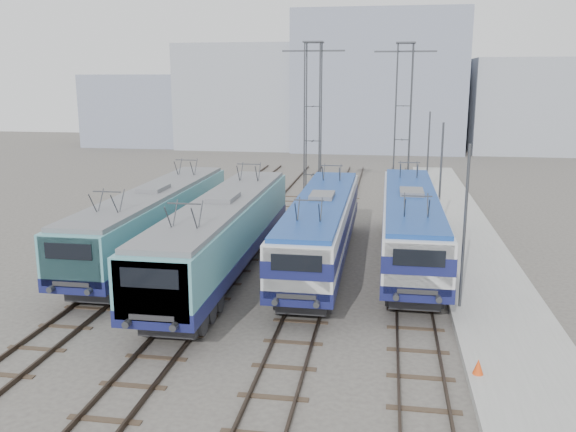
{
  "coord_description": "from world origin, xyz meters",
  "views": [
    {
      "loc": [
        5.4,
        -22.54,
        9.49
      ],
      "look_at": [
        0.6,
        7.0,
        2.71
      ],
      "focal_mm": 38.0,
      "sensor_mm": 36.0,
      "label": 1
    }
  ],
  "objects_px": {
    "locomotive_center_right": "(321,224)",
    "locomotive_far_left": "(153,218)",
    "mast_mid": "(440,182)",
    "catenary_tower_west": "(313,118)",
    "locomotive_far_right": "(410,220)",
    "mast_rear": "(428,157)",
    "mast_front": "(464,231)",
    "catenary_tower_east": "(403,118)",
    "locomotive_center_left": "(222,231)",
    "safety_cone": "(478,367)"
  },
  "relations": [
    {
      "from": "mast_front",
      "to": "mast_mid",
      "type": "bearing_deg",
      "value": 90.0
    },
    {
      "from": "mast_rear",
      "to": "mast_front",
      "type": "bearing_deg",
      "value": -90.0
    },
    {
      "from": "locomotive_center_left",
      "to": "locomotive_far_right",
      "type": "height_order",
      "value": "locomotive_center_left"
    },
    {
      "from": "locomotive_center_left",
      "to": "mast_rear",
      "type": "xyz_separation_m",
      "value": [
        10.85,
        21.07,
        1.17
      ]
    },
    {
      "from": "locomotive_center_right",
      "to": "locomotive_center_left",
      "type": "bearing_deg",
      "value": -150.72
    },
    {
      "from": "mast_mid",
      "to": "locomotive_far_left",
      "type": "bearing_deg",
      "value": -157.03
    },
    {
      "from": "catenary_tower_west",
      "to": "locomotive_center_left",
      "type": "bearing_deg",
      "value": -97.51
    },
    {
      "from": "catenary_tower_west",
      "to": "locomotive_center_right",
      "type": "bearing_deg",
      "value": -81.21
    },
    {
      "from": "locomotive_center_left",
      "to": "catenary_tower_west",
      "type": "relative_size",
      "value": 1.56
    },
    {
      "from": "locomotive_far_left",
      "to": "catenary_tower_east",
      "type": "xyz_separation_m",
      "value": [
        13.25,
        16.51,
        4.39
      ]
    },
    {
      "from": "locomotive_center_right",
      "to": "mast_front",
      "type": "xyz_separation_m",
      "value": [
        6.35,
        -5.45,
        1.24
      ]
    },
    {
      "from": "catenary_tower_west",
      "to": "mast_front",
      "type": "relative_size",
      "value": 1.71
    },
    {
      "from": "mast_front",
      "to": "mast_rear",
      "type": "distance_m",
      "value": 24.0
    },
    {
      "from": "catenary_tower_east",
      "to": "catenary_tower_west",
      "type": "bearing_deg",
      "value": -162.9
    },
    {
      "from": "mast_mid",
      "to": "catenary_tower_east",
      "type": "bearing_deg",
      "value": 101.86
    },
    {
      "from": "catenary_tower_east",
      "to": "locomotive_center_right",
      "type": "bearing_deg",
      "value": -104.4
    },
    {
      "from": "locomotive_far_left",
      "to": "catenary_tower_east",
      "type": "height_order",
      "value": "catenary_tower_east"
    },
    {
      "from": "locomotive_far_right",
      "to": "mast_mid",
      "type": "height_order",
      "value": "mast_mid"
    },
    {
      "from": "locomotive_far_right",
      "to": "mast_front",
      "type": "height_order",
      "value": "mast_front"
    },
    {
      "from": "mast_mid",
      "to": "catenary_tower_west",
      "type": "bearing_deg",
      "value": 137.07
    },
    {
      "from": "mast_rear",
      "to": "safety_cone",
      "type": "bearing_deg",
      "value": -90.16
    },
    {
      "from": "mast_mid",
      "to": "mast_rear",
      "type": "xyz_separation_m",
      "value": [
        0.0,
        12.0,
        0.0
      ]
    },
    {
      "from": "catenary_tower_west",
      "to": "catenary_tower_east",
      "type": "bearing_deg",
      "value": 17.1
    },
    {
      "from": "mast_mid",
      "to": "locomotive_center_left",
      "type": "bearing_deg",
      "value": -140.1
    },
    {
      "from": "locomotive_far_left",
      "to": "safety_cone",
      "type": "height_order",
      "value": "locomotive_far_left"
    },
    {
      "from": "mast_mid",
      "to": "locomotive_center_right",
      "type": "bearing_deg",
      "value": -134.12
    },
    {
      "from": "locomotive_far_left",
      "to": "safety_cone",
      "type": "relative_size",
      "value": 35.73
    },
    {
      "from": "locomotive_far_left",
      "to": "mast_front",
      "type": "distance_m",
      "value": 16.35
    },
    {
      "from": "locomotive_center_right",
      "to": "locomotive_far_right",
      "type": "distance_m",
      "value": 4.7
    },
    {
      "from": "locomotive_center_left",
      "to": "locomotive_far_right",
      "type": "relative_size",
      "value": 1.04
    },
    {
      "from": "locomotive_far_left",
      "to": "mast_rear",
      "type": "height_order",
      "value": "mast_rear"
    },
    {
      "from": "locomotive_center_right",
      "to": "safety_cone",
      "type": "bearing_deg",
      "value": -61.33
    },
    {
      "from": "mast_front",
      "to": "safety_cone",
      "type": "height_order",
      "value": "mast_front"
    },
    {
      "from": "locomotive_far_left",
      "to": "locomotive_far_right",
      "type": "xyz_separation_m",
      "value": [
        13.5,
        1.32,
        0.04
      ]
    },
    {
      "from": "locomotive_far_right",
      "to": "catenary_tower_east",
      "type": "distance_m",
      "value": 15.8
    },
    {
      "from": "catenary_tower_west",
      "to": "mast_rear",
      "type": "relative_size",
      "value": 1.71
    },
    {
      "from": "locomotive_center_right",
      "to": "catenary_tower_west",
      "type": "height_order",
      "value": "catenary_tower_west"
    },
    {
      "from": "catenary_tower_east",
      "to": "locomotive_far_left",
      "type": "bearing_deg",
      "value": -128.75
    },
    {
      "from": "locomotive_center_right",
      "to": "mast_front",
      "type": "distance_m",
      "value": 8.46
    },
    {
      "from": "locomotive_far_left",
      "to": "mast_mid",
      "type": "bearing_deg",
      "value": 22.97
    },
    {
      "from": "locomotive_center_right",
      "to": "mast_front",
      "type": "height_order",
      "value": "mast_front"
    },
    {
      "from": "locomotive_far_right",
      "to": "mast_mid",
      "type": "xyz_separation_m",
      "value": [
        1.85,
        5.19,
        1.2
      ]
    },
    {
      "from": "mast_rear",
      "to": "catenary_tower_west",
      "type": "bearing_deg",
      "value": -155.06
    },
    {
      "from": "mast_front",
      "to": "safety_cone",
      "type": "relative_size",
      "value": 13.84
    },
    {
      "from": "catenary_tower_west",
      "to": "catenary_tower_east",
      "type": "height_order",
      "value": "same"
    },
    {
      "from": "locomotive_center_left",
      "to": "catenary_tower_east",
      "type": "height_order",
      "value": "catenary_tower_east"
    },
    {
      "from": "locomotive_far_right",
      "to": "catenary_tower_east",
      "type": "height_order",
      "value": "catenary_tower_east"
    },
    {
      "from": "catenary_tower_east",
      "to": "mast_mid",
      "type": "xyz_separation_m",
      "value": [
        2.1,
        -10.0,
        -3.14
      ]
    },
    {
      "from": "mast_front",
      "to": "mast_mid",
      "type": "xyz_separation_m",
      "value": [
        0.0,
        12.0,
        0.0
      ]
    },
    {
      "from": "locomotive_center_right",
      "to": "locomotive_far_left",
      "type": "bearing_deg",
      "value": 179.73
    }
  ]
}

